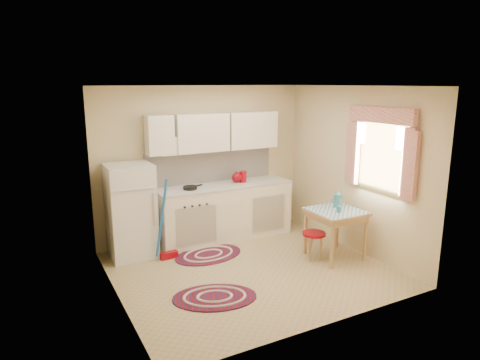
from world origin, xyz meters
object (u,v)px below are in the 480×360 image
Objects in this scene: table at (335,234)px; stool at (313,246)px; base_cabinets at (225,212)px; fridge at (131,211)px.

table reaches higher than stool.
table is 1.71× the size of stool.
base_cabinets is 5.36× the size of stool.
table is at bearing -10.05° from stool.
base_cabinets is 1.64m from stool.
base_cabinets reaches higher than stool.
fridge is 1.94× the size of table.
base_cabinets is 3.12× the size of table.
base_cabinets is (1.56, 0.05, -0.26)m from fridge.
fridge is at bearing 151.20° from table.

